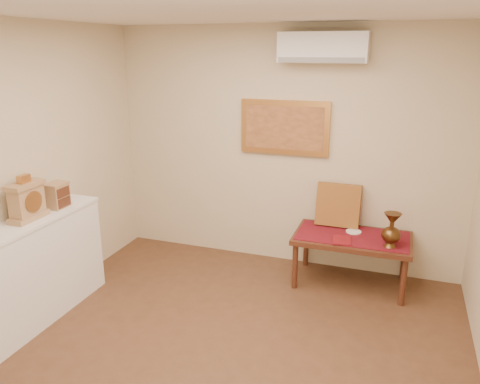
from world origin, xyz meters
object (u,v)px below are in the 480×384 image
at_px(brass_urn_tall, 392,226).
at_px(mantel_clock, 27,201).
at_px(low_table, 352,242).
at_px(display_ledge, 16,282).
at_px(wooden_chest, 57,195).

distance_m(brass_urn_tall, mantel_clock, 3.41).
relative_size(brass_urn_tall, mantel_clock, 1.04).
distance_m(mantel_clock, low_table, 3.20).
relative_size(brass_urn_tall, low_table, 0.36).
relative_size(display_ledge, wooden_chest, 8.28).
bearing_deg(display_ledge, brass_urn_tall, 29.27).
xyz_separation_m(mantel_clock, wooden_chest, (0.02, 0.36, -0.05)).
bearing_deg(low_table, brass_urn_tall, -23.62).
bearing_deg(display_ledge, low_table, 35.10).
bearing_deg(brass_urn_tall, wooden_chest, -160.10).
bearing_deg(low_table, display_ledge, -144.90).
height_order(display_ledge, mantel_clock, mantel_clock).
relative_size(brass_urn_tall, wooden_chest, 1.75).
relative_size(display_ledge, mantel_clock, 4.93).
distance_m(wooden_chest, low_table, 3.01).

